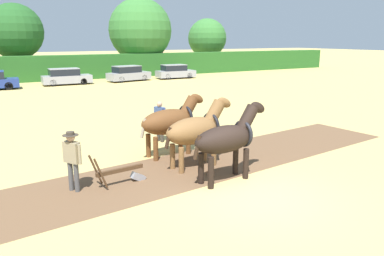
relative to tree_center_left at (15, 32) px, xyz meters
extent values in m
plane|color=tan|center=(2.71, -36.79, -4.97)|extent=(240.00, 240.00, 0.00)
cube|color=brown|center=(-1.42, -34.29, -4.97)|extent=(26.25, 6.16, 0.01)
cube|color=#286023|center=(2.71, -3.22, -3.69)|extent=(76.58, 1.72, 2.56)
cylinder|color=#4C3823|center=(0.00, 0.00, -3.28)|extent=(0.44, 0.44, 3.39)
sphere|color=#235623|center=(0.00, 0.00, 0.01)|extent=(5.79, 5.79, 5.79)
cylinder|color=#4C3823|center=(13.71, -0.80, -3.39)|extent=(0.44, 0.44, 3.17)
sphere|color=#387533|center=(13.71, -0.80, 0.27)|extent=(7.53, 7.53, 7.53)
cylinder|color=brown|center=(24.80, 1.86, -3.56)|extent=(0.44, 0.44, 2.81)
sphere|color=#387533|center=(24.80, 1.86, -0.67)|extent=(5.40, 5.40, 5.40)
ellipsoid|color=black|center=(2.64, -35.43, -3.64)|extent=(2.23, 1.10, 0.83)
cylinder|color=black|center=(3.31, -35.12, -4.49)|extent=(0.18, 0.18, 0.96)
cylinder|color=black|center=(3.36, -35.59, -4.49)|extent=(0.18, 0.18, 0.96)
cylinder|color=black|center=(1.92, -35.27, -4.49)|extent=(0.18, 0.18, 0.96)
cylinder|color=black|center=(1.97, -35.75, -4.49)|extent=(0.18, 0.18, 0.96)
cylinder|color=black|center=(3.54, -35.33, -3.13)|extent=(0.86, 0.48, 0.94)
ellipsoid|color=black|center=(3.99, -35.28, -2.81)|extent=(0.70, 0.33, 0.54)
cube|color=black|center=(3.74, -35.31, -2.95)|extent=(0.45, 0.13, 0.60)
cylinder|color=black|center=(1.63, -35.55, -3.72)|extent=(0.31, 0.15, 0.71)
torus|color=black|center=(3.39, -35.35, -3.57)|extent=(0.20, 0.86, 0.85)
ellipsoid|color=brown|center=(2.46, -33.85, -3.70)|extent=(2.19, 1.19, 0.92)
cylinder|color=brown|center=(3.11, -33.51, -4.54)|extent=(0.18, 0.18, 0.86)
cylinder|color=brown|center=(3.17, -34.04, -4.54)|extent=(0.18, 0.18, 0.86)
cylinder|color=brown|center=(1.76, -33.66, -4.54)|extent=(0.18, 0.18, 0.86)
cylinder|color=brown|center=(1.82, -34.19, -4.54)|extent=(0.18, 0.18, 0.86)
cylinder|color=brown|center=(3.34, -33.75, -3.18)|extent=(0.88, 0.53, 0.94)
ellipsoid|color=brown|center=(3.78, -33.70, -2.87)|extent=(0.70, 0.33, 0.54)
cube|color=black|center=(3.54, -33.73, -2.99)|extent=(0.44, 0.13, 0.59)
cylinder|color=black|center=(1.47, -33.96, -3.79)|extent=(0.31, 0.15, 0.71)
torus|color=black|center=(3.19, -33.77, -3.63)|extent=(0.21, 0.94, 0.93)
ellipsoid|color=brown|center=(2.28, -32.27, -3.68)|extent=(2.29, 1.22, 0.93)
cylinder|color=brown|center=(2.96, -31.92, -4.53)|extent=(0.18, 0.18, 0.88)
cylinder|color=brown|center=(3.02, -32.45, -4.53)|extent=(0.18, 0.18, 0.88)
cylinder|color=brown|center=(1.54, -32.08, -4.53)|extent=(0.18, 0.18, 0.88)
cylinder|color=brown|center=(1.60, -32.61, -4.53)|extent=(0.18, 0.18, 0.88)
cylinder|color=brown|center=(3.21, -32.16, -3.21)|extent=(0.83, 0.52, 0.86)
ellipsoid|color=brown|center=(3.59, -32.12, -2.93)|extent=(0.70, 0.33, 0.54)
cube|color=gray|center=(3.38, -32.14, -3.01)|extent=(0.39, 0.12, 0.52)
cylinder|color=gray|center=(1.25, -32.38, -3.78)|extent=(0.31, 0.15, 0.71)
torus|color=black|center=(3.05, -32.18, -3.61)|extent=(0.21, 0.95, 0.94)
cube|color=#4C331E|center=(-0.24, -34.16, -4.52)|extent=(1.50, 0.27, 0.12)
cube|color=#939399|center=(0.35, -34.09, -4.87)|extent=(0.50, 0.25, 0.39)
cylinder|color=#4C331E|center=(-0.94, -34.03, -4.42)|extent=(0.40, 0.10, 0.96)
cylinder|color=#4C331E|center=(-0.89, -34.43, -4.42)|extent=(0.40, 0.10, 0.96)
cylinder|color=#4C4C4C|center=(-1.62, -33.89, -4.54)|extent=(0.14, 0.14, 0.86)
cylinder|color=#4C4C4C|center=(-1.50, -34.08, -4.54)|extent=(0.14, 0.14, 0.86)
cube|color=tan|center=(-1.56, -33.98, -3.80)|extent=(0.44, 0.53, 0.61)
sphere|color=tan|center=(-1.56, -33.98, -3.38)|extent=(0.23, 0.23, 0.23)
cylinder|color=tan|center=(-1.72, -33.74, -3.83)|extent=(0.09, 0.09, 0.57)
cylinder|color=tan|center=(-1.40, -34.23, -3.83)|extent=(0.09, 0.09, 0.57)
cylinder|color=#42382D|center=(-1.56, -33.98, -3.31)|extent=(0.44, 0.44, 0.02)
cylinder|color=#42382D|center=(-1.56, -33.98, -3.26)|extent=(0.22, 0.22, 0.10)
cylinder|color=#38332D|center=(2.77, -30.24, -4.53)|extent=(0.14, 0.14, 0.87)
cylinder|color=#38332D|center=(2.84, -30.45, -4.53)|extent=(0.14, 0.14, 0.87)
cube|color=#3D5184|center=(2.81, -30.34, -3.79)|extent=(0.35, 0.55, 0.62)
sphere|color=tan|center=(2.81, -30.34, -3.36)|extent=(0.24, 0.24, 0.24)
cylinder|color=#3D5184|center=(2.71, -30.06, -3.81)|extent=(0.09, 0.09, 0.58)
cylinder|color=#3D5184|center=(2.90, -30.63, -3.81)|extent=(0.09, 0.09, 0.58)
cylinder|color=black|center=(-1.60, -7.64, -4.63)|extent=(0.69, 0.25, 0.68)
cylinder|color=black|center=(-1.67, -9.21, -4.63)|extent=(0.69, 0.25, 0.68)
cube|color=#9E9EA8|center=(3.42, -7.78, -4.45)|extent=(4.45, 1.75, 0.71)
cube|color=black|center=(3.20, -7.78, -3.79)|extent=(2.68, 1.56, 0.60)
cube|color=#9E9EA8|center=(3.20, -7.78, -3.46)|extent=(2.68, 1.56, 0.06)
cylinder|color=black|center=(4.80, -7.05, -4.66)|extent=(0.62, 0.23, 0.61)
cylinder|color=black|center=(4.79, -8.54, -4.66)|extent=(0.62, 0.23, 0.61)
cylinder|color=black|center=(2.05, -7.02, -4.66)|extent=(0.62, 0.23, 0.61)
cylinder|color=black|center=(2.04, -8.51, -4.66)|extent=(0.62, 0.23, 0.61)
cube|color=#9E9EA8|center=(9.57, -7.75, -4.44)|extent=(4.61, 2.54, 0.73)
cube|color=black|center=(9.36, -7.79, -3.77)|extent=(2.87, 2.03, 0.62)
cube|color=#9E9EA8|center=(9.36, -7.79, -3.43)|extent=(2.87, 2.03, 0.06)
cylinder|color=black|center=(10.75, -6.75, -4.66)|extent=(0.65, 0.34, 0.62)
cylinder|color=black|center=(11.04, -8.22, -4.66)|extent=(0.65, 0.34, 0.62)
cylinder|color=black|center=(8.10, -7.28, -4.66)|extent=(0.65, 0.34, 0.62)
cylinder|color=black|center=(8.40, -8.75, -4.66)|extent=(0.65, 0.34, 0.62)
cube|color=#9E9EA8|center=(14.94, -7.74, -4.46)|extent=(4.22, 1.81, 0.69)
cube|color=black|center=(14.73, -7.73, -3.82)|extent=(2.55, 1.60, 0.58)
cube|color=#9E9EA8|center=(14.73, -7.73, -3.49)|extent=(2.55, 1.60, 0.06)
cylinder|color=black|center=(16.26, -7.02, -4.67)|extent=(0.61, 0.23, 0.61)
cylinder|color=black|center=(16.22, -8.52, -4.67)|extent=(0.61, 0.23, 0.61)
cylinder|color=black|center=(13.66, -6.96, -4.67)|extent=(0.61, 0.23, 0.61)
cylinder|color=black|center=(13.63, -8.46, -4.67)|extent=(0.61, 0.23, 0.61)
camera|label=1|loc=(-3.51, -44.45, -0.67)|focal=35.00mm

